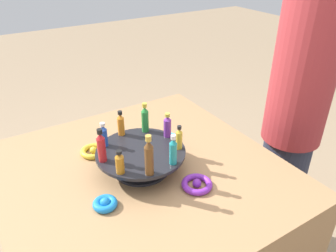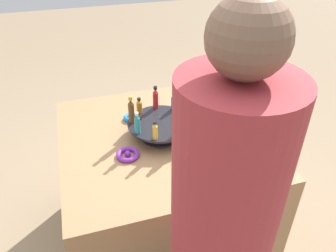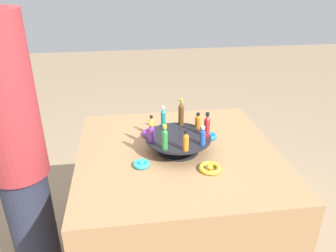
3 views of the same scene
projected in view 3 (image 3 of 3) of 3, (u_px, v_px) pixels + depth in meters
The scene contains 16 objects.
party_table at pixel (177, 211), 1.87m from camera, with size 1.03×1.03×0.80m.
display_stand at pixel (178, 142), 1.67m from camera, with size 0.34×0.34×0.09m.
bottle_green at pixel (165, 138), 1.52m from camera, with size 0.03×0.03×0.13m.
bottle_orange at pixel (186, 141), 1.51m from camera, with size 0.03×0.03×0.10m.
bottle_blue at pixel (203, 137), 1.56m from camera, with size 0.03×0.03×0.10m.
bottle_red at pixel (207, 125), 1.64m from camera, with size 0.03×0.03×0.13m.
bottle_amber at pixel (198, 121), 1.73m from camera, with size 0.03×0.03×0.09m.
bottle_brown at pixel (181, 113), 1.76m from camera, with size 0.03×0.03×0.15m.
bottle_teal at pixel (163, 117), 1.75m from camera, with size 0.03×0.03×0.12m.
bottle_gold at pixel (151, 125), 1.68m from camera, with size 0.02×0.02×0.10m.
bottle_purple at pixel (151, 133), 1.59m from camera, with size 0.03×0.03×0.10m.
ribbon_bow_purple at pixel (152, 133), 1.85m from camera, with size 0.11×0.11×0.03m.
ribbon_bow_teal at pixel (141, 164), 1.56m from camera, with size 0.08×0.08×0.03m.
ribbon_bow_gold at pixel (210, 168), 1.53m from camera, with size 0.11×0.11×0.03m.
ribbon_bow_blue at pixel (209, 136), 1.82m from camera, with size 0.08×0.08×0.03m.
person_figure at pixel (16, 149), 1.62m from camera, with size 0.28×0.28×1.67m.
Camera 3 is at (-0.26, -1.45, 1.65)m, focal length 35.00 mm.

